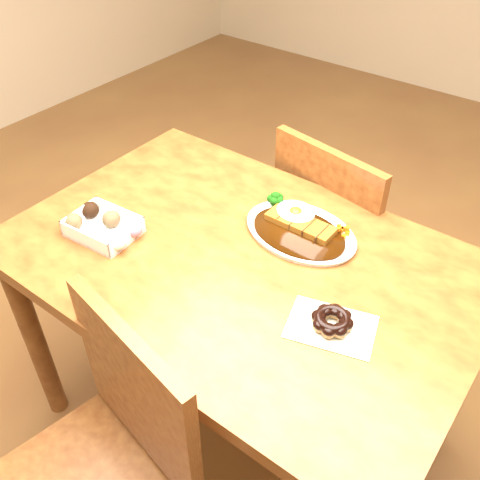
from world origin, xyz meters
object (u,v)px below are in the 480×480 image
Objects in this scene: katsu_curry_plate at (300,228)px; donut_box at (103,226)px; chair_near at (101,476)px; table at (240,284)px; pon_de_ring at (332,321)px; chair_far at (342,237)px.

katsu_curry_plate is 0.52m from donut_box.
donut_box is (-0.36, 0.39, 0.30)m from chair_near.
table is 0.56m from chair_near.
pon_de_ring is at bearing 69.00° from chair_near.
donut_box is at bearing -156.78° from table.
table is at bearing 167.30° from pon_de_ring.
chair_far is 0.72m from pon_de_ring.
katsu_curry_plate reaches higher than table.
chair_near is at bearing -88.34° from table.
katsu_curry_plate is 1.56× the size of donut_box.
chair_near is at bearing -121.58° from pon_de_ring.
chair_far is 1.00× the size of chair_near.
katsu_curry_plate is at bearing 96.23° from chair_near.
chair_far is 3.96× the size of pon_de_ring.
pon_de_ring is (0.29, 0.47, 0.29)m from chair_near.
donut_box reaches higher than pon_de_ring.
table is 3.69× the size of katsu_curry_plate.
katsu_curry_plate is (0.07, 0.17, 0.11)m from table.
katsu_curry_plate is at bearing 105.35° from chair_far.
donut_box is 0.65m from pon_de_ring.
donut_box is at bearing -142.36° from katsu_curry_plate.
chair_far is 1.07m from chair_near.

